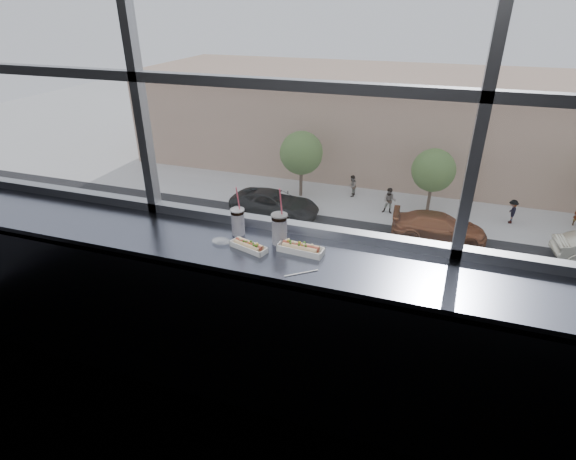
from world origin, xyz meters
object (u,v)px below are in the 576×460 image
(soda_cup_left, at_px, (238,220))
(pedestrian_b, at_px, (390,198))
(car_far_a, at_px, (275,200))
(pedestrian_c, at_px, (513,209))
(hotdog_tray_right, at_px, (301,248))
(car_near_c, at_px, (358,285))
(hotdog_tray_left, at_px, (249,246))
(car_near_d, at_px, (526,312))
(soda_cup_right, at_px, (279,227))
(car_far_b, at_px, (440,223))
(wrapper, at_px, (221,241))
(pedestrian_a, at_px, (352,184))
(tree_center, at_px, (433,170))
(loose_straw, at_px, (301,273))
(tree_left, at_px, (301,153))

(soda_cup_left, xyz_separation_m, pedestrian_b, (-1.35, 27.05, -11.04))
(car_far_a, height_order, pedestrian_c, car_far_a)
(hotdog_tray_right, relative_size, car_near_c, 0.05)
(hotdog_tray_left, distance_m, car_near_d, 20.51)
(car_near_c, distance_m, pedestrian_c, 14.42)
(hotdog_tray_right, distance_m, pedestrian_b, 29.33)
(soda_cup_right, bearing_deg, car_far_b, 85.81)
(wrapper, bearing_deg, pedestrian_a, 98.43)
(hotdog_tray_left, bearing_deg, tree_center, 105.66)
(car_far_b, bearing_deg, pedestrian_a, 48.68)
(hotdog_tray_right, bearing_deg, loose_straw, -67.12)
(soda_cup_left, distance_m, pedestrian_c, 30.96)
(pedestrian_b, bearing_deg, soda_cup_left, -87.15)
(soda_cup_left, bearing_deg, loose_straw, -31.59)
(car_far_b, xyz_separation_m, car_near_d, (3.91, -8.00, -0.02))
(soda_cup_left, relative_size, tree_center, 0.07)
(hotdog_tray_left, relative_size, tree_center, 0.05)
(car_near_d, bearing_deg, soda_cup_left, 157.34)
(car_near_d, relative_size, tree_center, 1.41)
(tree_center, bearing_deg, pedestrian_a, 169.03)
(car_far_b, relative_size, tree_left, 1.32)
(soda_cup_right, bearing_deg, soda_cup_left, 174.13)
(tree_center, bearing_deg, soda_cup_right, -91.93)
(loose_straw, distance_m, car_far_a, 28.34)
(hotdog_tray_left, height_order, soda_cup_left, soda_cup_left)
(wrapper, bearing_deg, soda_cup_left, 70.59)
(car_near_d, bearing_deg, hotdog_tray_left, 157.96)
(car_far_a, xyz_separation_m, pedestrian_b, (7.40, 2.90, -0.04))
(pedestrian_c, bearing_deg, car_far_b, -48.81)
(car_near_c, xyz_separation_m, pedestrian_c, (8.05, 11.96, 0.04))
(soda_cup_left, bearing_deg, car_far_b, 85.13)
(hotdog_tray_left, distance_m, tree_center, 29.73)
(car_near_d, bearing_deg, pedestrian_a, 36.02)
(car_near_c, bearing_deg, wrapper, -177.05)
(loose_straw, distance_m, pedestrian_a, 31.94)
(wrapper, height_order, pedestrian_a, wrapper)
(soda_cup_right, xyz_separation_m, car_near_c, (-1.75, 16.18, -11.22))
(hotdog_tray_left, distance_m, pedestrian_c, 31.05)
(pedestrian_c, xyz_separation_m, tree_center, (-5.35, 0.04, 2.09))
(wrapper, distance_m, car_near_d, 20.54)
(tree_left, height_order, tree_center, tree_left)
(hotdog_tray_left, height_order, car_near_c, hotdog_tray_left)
(loose_straw, xyz_separation_m, car_near_c, (-1.98, 16.46, -11.11))
(soda_cup_left, xyz_separation_m, pedestrian_c, (6.58, 28.11, -11.17))
(hotdog_tray_right, height_order, pedestrian_c, hotdog_tray_right)
(wrapper, relative_size, pedestrian_a, 0.06)
(hotdog_tray_right, relative_size, pedestrian_a, 0.14)
(loose_straw, height_order, car_near_d, loose_straw)
(soda_cup_right, height_order, wrapper, soda_cup_right)
(soda_cup_left, xyz_separation_m, car_near_c, (-1.47, 16.15, -11.21))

